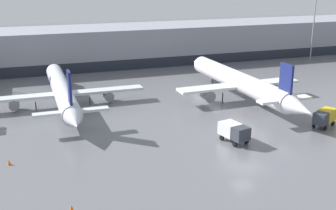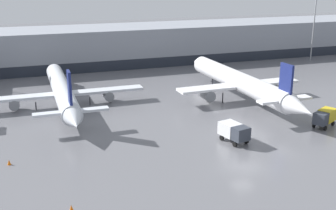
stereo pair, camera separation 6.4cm
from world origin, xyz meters
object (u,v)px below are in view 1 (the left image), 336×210
service_truck_2 (325,116)px  traffic_cone_3 (72,208)px  parked_jet_0 (240,82)px  parked_jet_2 (62,91)px  traffic_cone_0 (9,162)px  service_truck_0 (234,131)px

service_truck_2 → traffic_cone_3: size_ratio=6.73×
traffic_cone_3 → service_truck_2: bearing=16.7°
parked_jet_0 → parked_jet_2: (-29.79, 6.21, -0.56)m
service_truck_2 → traffic_cone_0: size_ratio=7.36×
service_truck_2 → service_truck_0: bearing=-24.0°
service_truck_0 → parked_jet_2: bearing=-152.9°
service_truck_0 → traffic_cone_0: bearing=-107.6°
service_truck_2 → parked_jet_2: bearing=-60.4°
parked_jet_2 → service_truck_2: (34.93, -22.52, -1.08)m
service_truck_0 → traffic_cone_0: size_ratio=7.35×
parked_jet_2 → service_truck_0: 30.69m
traffic_cone_0 → parked_jet_0: bearing=21.5°
service_truck_2 → traffic_cone_3: bearing=-10.8°
parked_jet_0 → parked_jet_2: size_ratio=1.04×
parked_jet_0 → traffic_cone_3: (-32.38, -27.59, -2.83)m
parked_jet_0 → traffic_cone_3: parked_jet_0 is taller
service_truck_2 → traffic_cone_0: bearing=-29.3°
service_truck_0 → service_truck_2: 15.19m
parked_jet_2 → traffic_cone_3: bearing=175.4°
service_truck_0 → parked_jet_0: bearing=136.8°
parked_jet_2 → traffic_cone_3: (-2.59, -33.80, -2.27)m
parked_jet_0 → traffic_cone_0: size_ratio=61.07×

